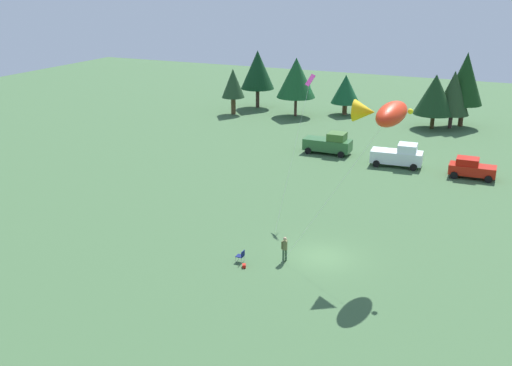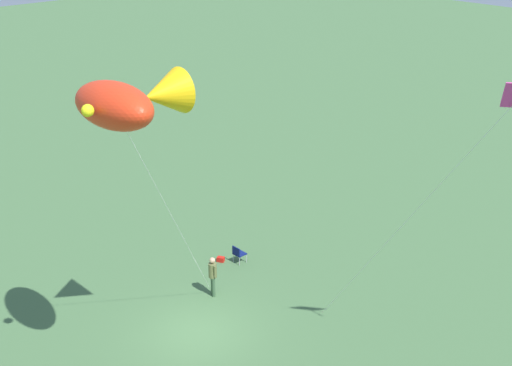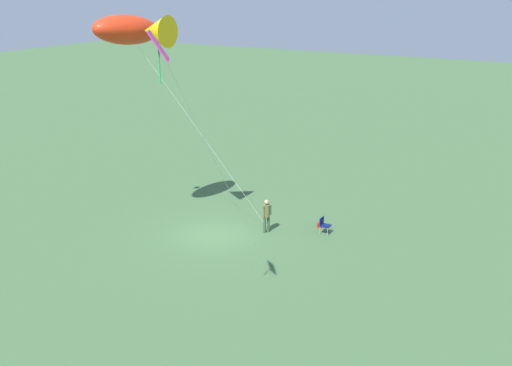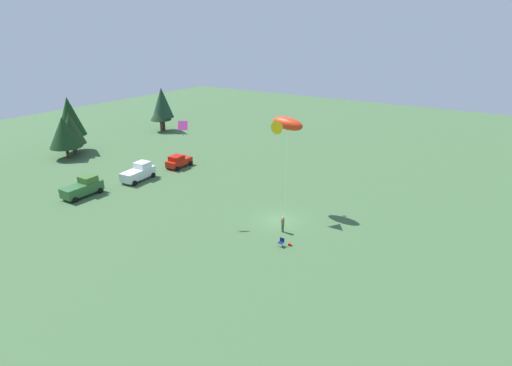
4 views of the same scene
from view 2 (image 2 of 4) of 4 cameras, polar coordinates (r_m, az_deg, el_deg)
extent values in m
plane|color=#3F623A|center=(27.61, -4.68, -11.82)|extent=(160.00, 160.00, 0.00)
cylinder|color=#355236|center=(29.68, -3.50, -8.11)|extent=(0.14, 0.14, 0.85)
cylinder|color=#355236|center=(29.49, -3.42, -8.33)|extent=(0.14, 0.14, 0.85)
cylinder|color=#5D6338|center=(29.22, -3.49, -6.98)|extent=(0.46, 0.46, 0.62)
sphere|color=tan|center=(28.99, -3.51, -6.19)|extent=(0.24, 0.24, 0.24)
cylinder|color=#5D6338|center=(29.38, -3.45, -6.73)|extent=(0.13, 0.13, 0.55)
cylinder|color=#5D6338|center=(29.04, -3.30, -7.11)|extent=(0.14, 0.16, 0.56)
cube|color=#0C1753|center=(31.96, -1.30, -5.68)|extent=(0.48, 0.48, 0.04)
cube|color=#0C1753|center=(31.73, -1.60, -5.49)|extent=(0.04, 0.48, 0.40)
cylinder|color=#A5A8AD|center=(32.32, -1.27, -5.75)|extent=(0.03, 0.03, 0.42)
cylinder|color=#A5A8AD|center=(32.04, -0.77, -6.02)|extent=(0.03, 0.03, 0.42)
cylinder|color=#A5A8AD|center=(32.07, -1.83, -6.00)|extent=(0.03, 0.03, 0.42)
cylinder|color=#A5A8AD|center=(31.80, -1.33, -6.26)|extent=(0.03, 0.03, 0.42)
cube|color=red|center=(32.18, -2.85, -6.11)|extent=(0.35, 0.39, 0.22)
ellipsoid|color=red|center=(20.48, -11.36, 6.12)|extent=(1.97, 4.04, 1.65)
cone|color=yellow|center=(21.38, -7.46, 7.07)|extent=(1.33, 1.42, 1.42)
sphere|color=yellow|center=(19.57, -13.32, 5.66)|extent=(0.35, 0.35, 0.35)
cylinder|color=silver|center=(24.98, -6.73, -2.70)|extent=(5.87, 3.15, 9.92)
cylinder|color=#4C3823|center=(29.99, -3.55, -8.70)|extent=(0.04, 0.04, 0.01)
cylinder|color=silver|center=(24.45, 11.77, -3.18)|extent=(0.03, 6.87, 10.27)
cylinder|color=#4C3823|center=(28.78, 5.36, -10.25)|extent=(0.04, 0.04, 0.01)
camera|label=1|loc=(53.36, -42.87, 19.64)|focal=42.00mm
camera|label=3|loc=(29.86, 56.11, 5.73)|focal=42.00mm
camera|label=4|loc=(61.11, 10.16, 26.12)|focal=28.00mm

